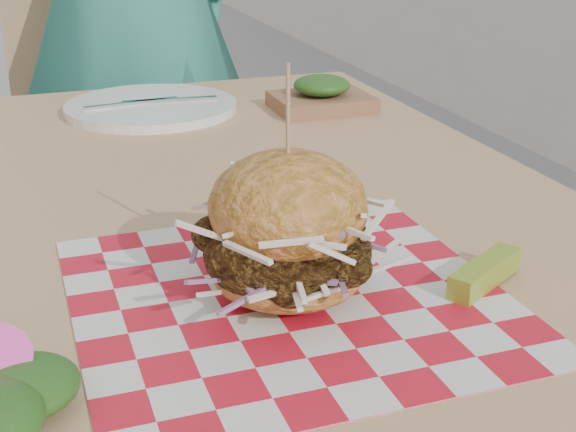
% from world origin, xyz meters
% --- Properties ---
extents(patio_table, '(0.80, 1.20, 0.75)m').
position_xyz_m(patio_table, '(0.05, -0.23, 0.67)').
color(patio_table, tan).
rests_on(patio_table, ground).
extents(patio_chair, '(0.51, 0.52, 0.95)m').
position_xyz_m(patio_chair, '(0.07, 0.76, 0.55)').
color(patio_chair, tan).
rests_on(patio_chair, ground).
extents(paper_liner, '(0.36, 0.36, 0.00)m').
position_xyz_m(paper_liner, '(0.05, -0.47, 0.75)').
color(paper_liner, red).
rests_on(paper_liner, patio_table).
extents(sandwich, '(0.18, 0.18, 0.20)m').
position_xyz_m(sandwich, '(0.05, -0.47, 0.81)').
color(sandwich, '#D07E3A').
rests_on(sandwich, paper_liner).
extents(pickle_spear, '(0.09, 0.07, 0.02)m').
position_xyz_m(pickle_spear, '(0.22, -0.51, 0.76)').
color(pickle_spear, olive).
rests_on(pickle_spear, paper_liner).
extents(place_setting, '(0.27, 0.27, 0.02)m').
position_xyz_m(place_setting, '(0.05, 0.19, 0.76)').
color(place_setting, white).
rests_on(place_setting, patio_table).
extents(kraft_tray, '(0.15, 0.12, 0.06)m').
position_xyz_m(kraft_tray, '(0.31, 0.11, 0.77)').
color(kraft_tray, brown).
rests_on(kraft_tray, patio_table).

